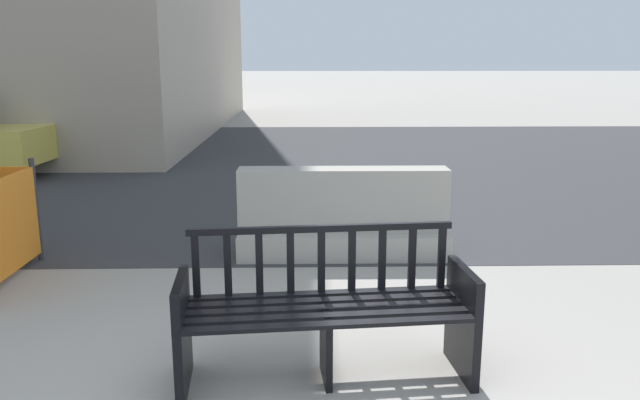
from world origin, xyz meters
name	(u,v)px	position (x,y,z in m)	size (l,w,h in m)	color
street_asphalt	(283,162)	(0.00, 8.70, 0.00)	(120.00, 12.00, 0.01)	#333335
street_bench	(325,315)	(0.53, 0.69, 0.40)	(1.73, 0.67, 0.88)	black
jersey_barrier_centre	(343,219)	(0.78, 3.12, 0.34)	(2.00, 0.69, 0.84)	#9E998E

